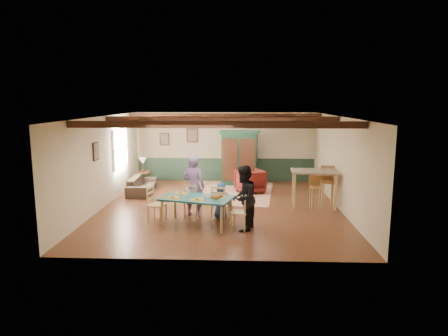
{
  "coord_description": "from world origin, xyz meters",
  "views": [
    {
      "loc": [
        0.58,
        -11.56,
        3.18
      ],
      "look_at": [
        0.1,
        0.26,
        1.15
      ],
      "focal_mm": 32.0,
      "sensor_mm": 36.0,
      "label": 1
    }
  ],
  "objects_px": {
    "person_child": "(221,201)",
    "armoire": "(240,158)",
    "dining_chair_far_right": "(220,202)",
    "counter_table": "(314,189)",
    "person_woman": "(243,198)",
    "cat": "(216,196)",
    "dining_chair_end_left": "(157,204)",
    "bar_stool_right": "(328,187)",
    "end_table": "(143,179)",
    "dining_table": "(197,211)",
    "dining_chair_end_right": "(239,211)",
    "armchair": "(250,181)",
    "dining_chair_far_left": "(193,200)",
    "sofa": "(142,185)",
    "person_man": "(194,186)",
    "bar_stool_left": "(316,191)",
    "table_lamp": "(143,165)"
  },
  "relations": [
    {
      "from": "armoire",
      "to": "sofa",
      "type": "height_order",
      "value": "armoire"
    },
    {
      "from": "dining_chair_end_right",
      "to": "armoire",
      "type": "xyz_separation_m",
      "value": [
        -0.01,
        5.32,
        0.56
      ]
    },
    {
      "from": "armchair",
      "to": "end_table",
      "type": "distance_m",
      "value": 4.0
    },
    {
      "from": "armchair",
      "to": "person_child",
      "type": "bearing_deg",
      "value": 51.41
    },
    {
      "from": "dining_table",
      "to": "counter_table",
      "type": "xyz_separation_m",
      "value": [
        3.28,
        1.85,
        0.19
      ]
    },
    {
      "from": "cat",
      "to": "armoire",
      "type": "xyz_separation_m",
      "value": [
        0.58,
        5.26,
        0.2
      ]
    },
    {
      "from": "table_lamp",
      "to": "dining_table",
      "type": "bearing_deg",
      "value": -61.25
    },
    {
      "from": "dining_chair_far_right",
      "to": "dining_chair_end_right",
      "type": "relative_size",
      "value": 1.0
    },
    {
      "from": "armoire",
      "to": "counter_table",
      "type": "height_order",
      "value": "armoire"
    },
    {
      "from": "dining_chair_far_right",
      "to": "counter_table",
      "type": "bearing_deg",
      "value": -139.6
    },
    {
      "from": "person_woman",
      "to": "end_table",
      "type": "height_order",
      "value": "person_woman"
    },
    {
      "from": "table_lamp",
      "to": "counter_table",
      "type": "xyz_separation_m",
      "value": [
        5.76,
        -2.66,
        -0.26
      ]
    },
    {
      "from": "dining_table",
      "to": "person_man",
      "type": "xyz_separation_m",
      "value": [
        -0.17,
        0.86,
        0.48
      ]
    },
    {
      "from": "dining_chair_far_right",
      "to": "table_lamp",
      "type": "height_order",
      "value": "table_lamp"
    },
    {
      "from": "dining_chair_far_left",
      "to": "dining_chair_end_left",
      "type": "distance_m",
      "value": 1.02
    },
    {
      "from": "cat",
      "to": "dining_chair_far_right",
      "type": "bearing_deg",
      "value": 100.37
    },
    {
      "from": "person_woman",
      "to": "person_child",
      "type": "height_order",
      "value": "person_woman"
    },
    {
      "from": "person_child",
      "to": "armchair",
      "type": "xyz_separation_m",
      "value": [
        0.85,
        3.07,
        -0.09
      ]
    },
    {
      "from": "dining_chair_far_left",
      "to": "bar_stool_right",
      "type": "xyz_separation_m",
      "value": [
        3.94,
        1.23,
        0.14
      ]
    },
    {
      "from": "counter_table",
      "to": "bar_stool_right",
      "type": "height_order",
      "value": "bar_stool_right"
    },
    {
      "from": "dining_chair_end_right",
      "to": "person_woman",
      "type": "bearing_deg",
      "value": 90.0
    },
    {
      "from": "end_table",
      "to": "bar_stool_left",
      "type": "relative_size",
      "value": 0.54
    },
    {
      "from": "dining_chair_far_right",
      "to": "sofa",
      "type": "xyz_separation_m",
      "value": [
        -2.87,
        3.0,
        -0.19
      ]
    },
    {
      "from": "sofa",
      "to": "person_woman",
      "type": "bearing_deg",
      "value": -140.11
    },
    {
      "from": "counter_table",
      "to": "sofa",
      "type": "bearing_deg",
      "value": 162.81
    },
    {
      "from": "person_woman",
      "to": "dining_chair_end_right",
      "type": "bearing_deg",
      "value": -90.0
    },
    {
      "from": "person_man",
      "to": "bar_stool_left",
      "type": "relative_size",
      "value": 1.6
    },
    {
      "from": "person_child",
      "to": "dining_chair_end_left",
      "type": "bearing_deg",
      "value": 27.3
    },
    {
      "from": "dining_chair_far_right",
      "to": "cat",
      "type": "relative_size",
      "value": 2.64
    },
    {
      "from": "person_woman",
      "to": "bar_stool_right",
      "type": "distance_m",
      "value": 3.47
    },
    {
      "from": "armchair",
      "to": "dining_chair_end_right",
      "type": "bearing_deg",
      "value": 61.96
    },
    {
      "from": "person_woman",
      "to": "person_child",
      "type": "relative_size",
      "value": 1.64
    },
    {
      "from": "dining_chair_far_left",
      "to": "bar_stool_right",
      "type": "height_order",
      "value": "bar_stool_right"
    },
    {
      "from": "end_table",
      "to": "dining_chair_end_left",
      "type": "bearing_deg",
      "value": -71.75
    },
    {
      "from": "cat",
      "to": "armoire",
      "type": "distance_m",
      "value": 5.29
    },
    {
      "from": "dining_chair_far_left",
      "to": "cat",
      "type": "relative_size",
      "value": 2.64
    },
    {
      "from": "person_child",
      "to": "sofa",
      "type": "distance_m",
      "value": 4.12
    },
    {
      "from": "cat",
      "to": "armchair",
      "type": "distance_m",
      "value": 4.09
    },
    {
      "from": "table_lamp",
      "to": "bar_stool_left",
      "type": "height_order",
      "value": "table_lamp"
    },
    {
      "from": "counter_table",
      "to": "dining_chair_far_right",
      "type": "bearing_deg",
      "value": -154.9
    },
    {
      "from": "person_child",
      "to": "end_table",
      "type": "relative_size",
      "value": 1.74
    },
    {
      "from": "person_woman",
      "to": "cat",
      "type": "xyz_separation_m",
      "value": [
        -0.69,
        0.09,
        0.01
      ]
    },
    {
      "from": "cat",
      "to": "armchair",
      "type": "relative_size",
      "value": 0.4
    },
    {
      "from": "end_table",
      "to": "dining_table",
      "type": "bearing_deg",
      "value": -61.25
    },
    {
      "from": "person_child",
      "to": "armoire",
      "type": "xyz_separation_m",
      "value": [
        0.49,
        4.37,
        0.53
      ]
    },
    {
      "from": "cat",
      "to": "sofa",
      "type": "distance_m",
      "value": 4.76
    },
    {
      "from": "dining_chair_end_left",
      "to": "bar_stool_right",
      "type": "relative_size",
      "value": 0.76
    },
    {
      "from": "cat",
      "to": "table_lamp",
      "type": "relative_size",
      "value": 0.68
    },
    {
      "from": "dining_chair_far_left",
      "to": "sofa",
      "type": "distance_m",
      "value": 3.51
    },
    {
      "from": "dining_chair_far_right",
      "to": "bar_stool_left",
      "type": "height_order",
      "value": "bar_stool_left"
    }
  ]
}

